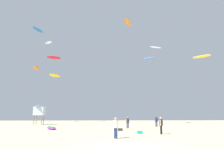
# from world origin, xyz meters

# --- Properties ---
(ground_plane) EXTENTS (120.00, 120.00, 0.00)m
(ground_plane) POSITION_xyz_m (0.00, 0.00, 0.00)
(ground_plane) COLOR beige
(person_foreground) EXTENTS (0.41, 0.49, 1.78)m
(person_foreground) POSITION_xyz_m (-0.43, 4.70, 1.04)
(person_foreground) COLOR navy
(person_foreground) RESTS_ON ground
(person_midground) EXTENTS (0.40, 0.52, 1.77)m
(person_midground) POSITION_xyz_m (4.61, 8.34, 1.04)
(person_midground) COLOR black
(person_midground) RESTS_ON ground
(person_left) EXTENTS (0.55, 0.38, 1.68)m
(person_left) POSITION_xyz_m (2.28, 18.05, 0.98)
(person_left) COLOR navy
(person_left) RESTS_ON ground
(person_right) EXTENTS (0.58, 0.40, 1.75)m
(person_right) POSITION_xyz_m (7.67, 21.68, 1.02)
(person_right) COLOR navy
(person_right) RESTS_ON ground
(kite_grounded_near) EXTENTS (2.39, 3.29, 0.39)m
(kite_grounded_near) POSITION_xyz_m (-8.72, 16.23, 0.19)
(kite_grounded_near) COLOR purple
(kite_grounded_near) RESTS_ON ground
(lifeguard_tower) EXTENTS (2.30, 2.30, 4.15)m
(lifeguard_tower) POSITION_xyz_m (-14.70, 30.09, 3.05)
(lifeguard_tower) COLOR #8C704C
(lifeguard_tower) RESTS_ON ground
(cooler_box) EXTENTS (0.56, 0.36, 0.32)m
(cooler_box) POSITION_xyz_m (2.42, 8.84, 0.16)
(cooler_box) COLOR #19B29E
(cooler_box) RESTS_ON ground
(gear_bag) EXTENTS (0.56, 0.36, 0.32)m
(gear_bag) POSITION_xyz_m (0.70, 13.03, 0.16)
(gear_bag) COLOR #2D2D33
(gear_bag) RESTS_ON ground
(kite_aloft_0) EXTENTS (2.84, 2.71, 0.40)m
(kite_aloft_0) POSITION_xyz_m (15.38, 19.20, 11.82)
(kite_aloft_0) COLOR yellow
(kite_aloft_1) EXTENTS (1.61, 4.45, 1.08)m
(kite_aloft_1) POSITION_xyz_m (-19.88, 41.78, 14.65)
(kite_aloft_1) COLOR orange
(kite_aloft_2) EXTENTS (2.54, 2.23, 0.50)m
(kite_aloft_2) POSITION_xyz_m (-15.56, 36.42, 20.11)
(kite_aloft_2) COLOR white
(kite_aloft_3) EXTENTS (3.89, 2.21, 0.88)m
(kite_aloft_3) POSITION_xyz_m (-14.88, 40.34, 17.27)
(kite_aloft_3) COLOR red
(kite_aloft_4) EXTENTS (3.79, 1.93, 0.86)m
(kite_aloft_4) POSITION_xyz_m (13.61, 41.09, 20.91)
(kite_aloft_4) COLOR white
(kite_aloft_5) EXTENTS (2.58, 4.31, 0.59)m
(kite_aloft_5) POSITION_xyz_m (4.17, 30.34, 23.25)
(kite_aloft_5) COLOR orange
(kite_aloft_6) EXTENTS (2.66, 4.24, 0.55)m
(kite_aloft_6) POSITION_xyz_m (-20.13, 41.56, 25.79)
(kite_aloft_6) COLOR blue
(kite_aloft_7) EXTENTS (2.59, 2.06, 0.46)m
(kite_aloft_7) POSITION_xyz_m (8.61, 29.37, 14.32)
(kite_aloft_7) COLOR blue
(kite_aloft_8) EXTENTS (2.29, 3.21, 0.71)m
(kite_aloft_8) POSITION_xyz_m (-11.53, 28.33, 10.05)
(kite_aloft_8) COLOR yellow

